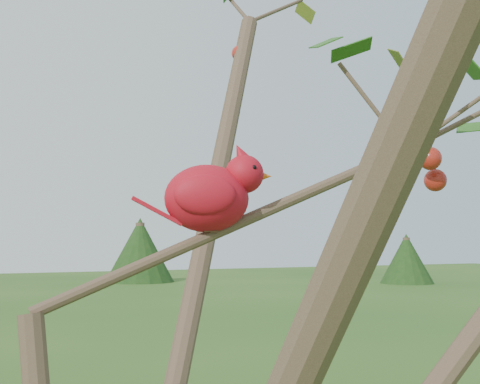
% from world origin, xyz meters
% --- Properties ---
extents(crabapple_tree, '(2.35, 2.05, 2.95)m').
position_xyz_m(crabapple_tree, '(0.03, -0.02, 2.12)').
color(crabapple_tree, '#3F3022').
rests_on(crabapple_tree, ground).
extents(cardinal, '(0.21, 0.13, 0.15)m').
position_xyz_m(cardinal, '(0.20, 0.08, 2.12)').
color(cardinal, red).
rests_on(cardinal, ground).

